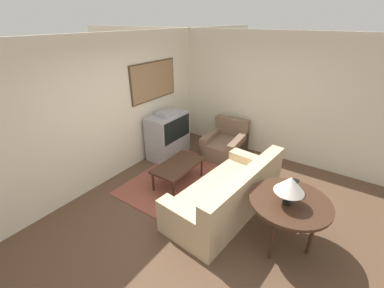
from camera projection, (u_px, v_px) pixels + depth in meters
The scene contains 11 objects.
ground_plane at pixel (204, 214), 4.24m from camera, with size 12.00×12.00×0.00m, color brown.
wall_back at pixel (108, 111), 4.74m from camera, with size 12.00×0.10×2.70m.
wall_right at pixel (269, 97), 5.58m from camera, with size 0.06×12.00×2.70m.
area_rug at pixel (183, 181), 5.08m from camera, with size 2.23×1.76×0.01m.
tv at pixel (168, 135), 5.81m from camera, with size 0.96×0.55×1.09m.
couch at pixel (228, 195), 4.21m from camera, with size 2.26×1.17×0.87m.
armchair at pixel (225, 145), 5.94m from camera, with size 1.04×0.88×0.81m.
coffee_table at pixel (178, 166), 4.85m from camera, with size 1.03×0.57×0.43m.
console_table at pixel (290, 205), 3.41m from camera, with size 1.07×1.07×0.74m.
table_lamp at pixel (290, 185), 3.20m from camera, with size 0.38×0.38×0.40m.
mantel_clock at pixel (294, 186), 3.53m from camera, with size 0.14×0.10×0.17m.
Camera 1 is at (-2.82, -1.71, 2.91)m, focal length 24.00 mm.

